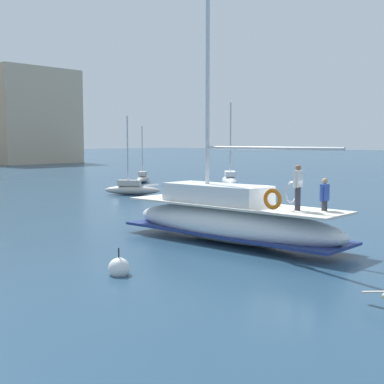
{
  "coord_description": "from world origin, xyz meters",
  "views": [
    {
      "loc": [
        -17.04,
        -10.4,
        3.86
      ],
      "look_at": [
        -1.09,
        3.83,
        1.8
      ],
      "focal_mm": 49.74,
      "sensor_mm": 36.0,
      "label": 1
    }
  ],
  "objects_px": {
    "moored_catamaran": "(230,180)",
    "moored_cutter_right": "(143,178)",
    "main_sailboat": "(230,218)",
    "moored_sloop_far": "(132,188)",
    "mooring_buoy": "(119,268)"
  },
  "relations": [
    {
      "from": "moored_sloop_far",
      "to": "moored_cutter_right",
      "type": "relative_size",
      "value": 1.08
    },
    {
      "from": "moored_catamaran",
      "to": "main_sailboat",
      "type": "bearing_deg",
      "value": -142.37
    },
    {
      "from": "main_sailboat",
      "to": "moored_catamaran",
      "type": "bearing_deg",
      "value": 37.63
    },
    {
      "from": "moored_sloop_far",
      "to": "moored_catamaran",
      "type": "xyz_separation_m",
      "value": [
        10.32,
        -0.93,
        0.12
      ]
    },
    {
      "from": "main_sailboat",
      "to": "moored_cutter_right",
      "type": "distance_m",
      "value": 29.98
    },
    {
      "from": "main_sailboat",
      "to": "moored_catamaran",
      "type": "relative_size",
      "value": 1.98
    },
    {
      "from": "moored_catamaran",
      "to": "moored_cutter_right",
      "type": "xyz_separation_m",
      "value": [
        -1.91,
        8.75,
        -0.14
      ]
    },
    {
      "from": "main_sailboat",
      "to": "mooring_buoy",
      "type": "xyz_separation_m",
      "value": [
        -6.11,
        -0.7,
        -0.73
      ]
    },
    {
      "from": "main_sailboat",
      "to": "moored_cutter_right",
      "type": "xyz_separation_m",
      "value": [
        17.91,
        24.03,
        -0.48
      ]
    },
    {
      "from": "mooring_buoy",
      "to": "main_sailboat",
      "type": "bearing_deg",
      "value": 6.52
    },
    {
      "from": "moored_sloop_far",
      "to": "moored_cutter_right",
      "type": "distance_m",
      "value": 11.47
    },
    {
      "from": "main_sailboat",
      "to": "moored_sloop_far",
      "type": "xyz_separation_m",
      "value": [
        9.51,
        16.22,
        -0.46
      ]
    },
    {
      "from": "moored_cutter_right",
      "to": "moored_sloop_far",
      "type": "bearing_deg",
      "value": -137.07
    },
    {
      "from": "moored_sloop_far",
      "to": "mooring_buoy",
      "type": "relative_size",
      "value": 6.16
    },
    {
      "from": "main_sailboat",
      "to": "moored_cutter_right",
      "type": "bearing_deg",
      "value": 53.3
    }
  ]
}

